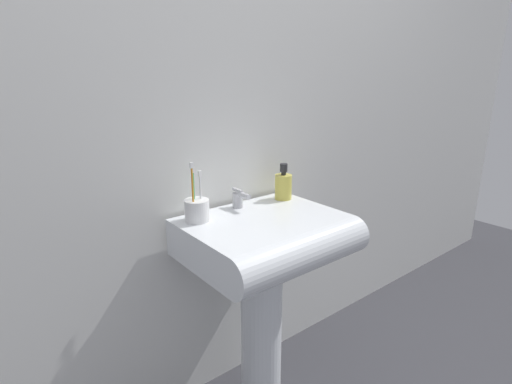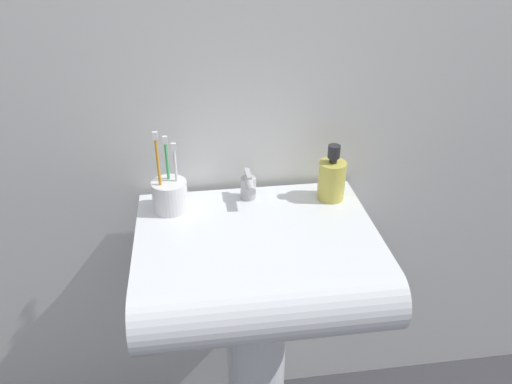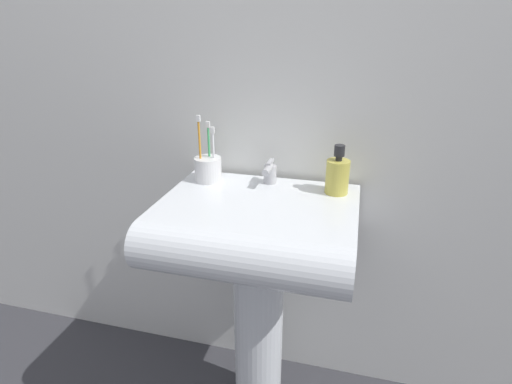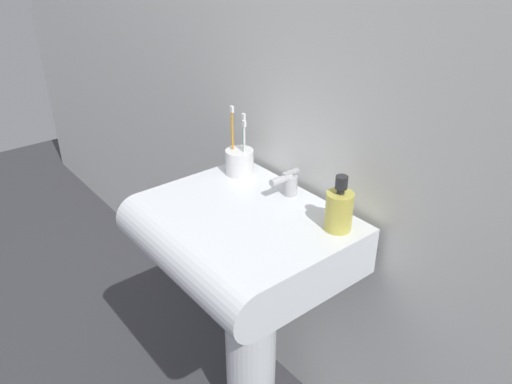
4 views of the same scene
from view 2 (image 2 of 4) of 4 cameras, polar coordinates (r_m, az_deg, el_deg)
The scene contains 6 objects.
wall_back at distance 1.30m, azimuth -1.57°, elevation 15.60°, with size 5.00×0.05×2.40m, color silver.
sink_pedestal at distance 1.54m, azimuth -0.01°, elevation -19.41°, with size 0.17×0.17×0.70m, color white.
sink_basin at distance 1.22m, azimuth 0.33°, elevation -8.34°, with size 0.58×0.48×0.14m.
faucet at distance 1.32m, azimuth -0.84°, elevation 0.62°, with size 0.04×0.10×0.08m.
toothbrush_cup at distance 1.29m, azimuth -9.82°, elevation -0.30°, with size 0.09×0.09×0.22m.
soap_bottle at distance 1.33m, azimuth 8.65°, elevation 1.52°, with size 0.07×0.07×0.15m.
Camera 2 is at (-0.14, -1.00, 1.52)m, focal length 35.00 mm.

